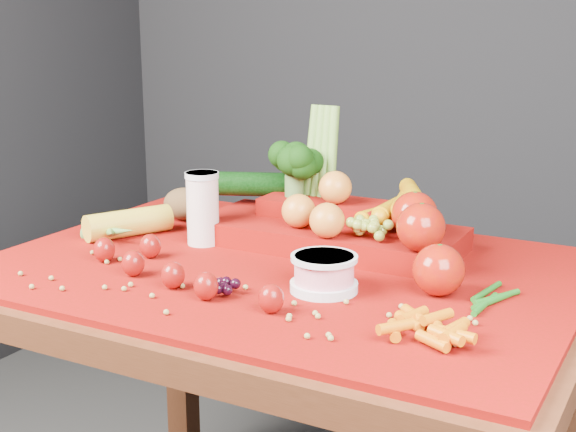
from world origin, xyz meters
The scene contains 12 objects.
table centered at (0.00, 0.00, 0.66)m, with size 1.10×0.80×0.75m.
red_cloth centered at (0.00, 0.00, 0.76)m, with size 1.05×0.75×0.01m, color #7E0406.
milk_glass centered at (-0.21, 0.05, 0.84)m, with size 0.07×0.07×0.15m.
yogurt_bowl centered at (0.13, -0.09, 0.80)m, with size 0.11×0.11×0.06m.
strawberry_scatter centered at (-0.13, -0.17, 0.79)m, with size 0.44×0.18×0.05m.
dark_grape_cluster centered at (-0.01, -0.19, 0.78)m, with size 0.06×0.05×0.03m, color black, non-canonical shape.
soybean_scatter centered at (0.00, -0.20, 0.77)m, with size 0.84×0.24×0.01m, color olive, non-canonical shape.
corn_ear centered at (-0.38, -0.01, 0.78)m, with size 0.24×0.26×0.06m.
potato centered at (-0.35, 0.18, 0.80)m, with size 0.11×0.08×0.07m, color brown.
baby_carrot_pile centered at (0.35, -0.18, 0.78)m, with size 0.17×0.17×0.03m, color #C55F06, non-canonical shape.
green_bean_pile centered at (0.38, -0.01, 0.77)m, with size 0.14×0.12×0.01m, color #155914, non-canonical shape.
produce_mound centered at (0.05, 0.15, 0.82)m, with size 0.61×0.38×0.27m.
Camera 1 is at (0.67, -1.23, 1.21)m, focal length 50.00 mm.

